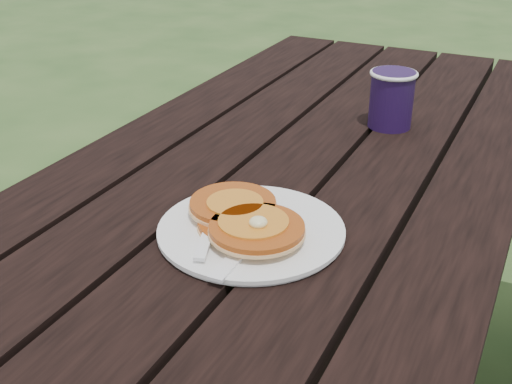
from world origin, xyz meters
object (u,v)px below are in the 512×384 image
at_px(picnic_table, 280,346).
at_px(coffee_cup, 392,96).
at_px(plate, 251,231).
at_px(pancake_stack, 245,219).

height_order(picnic_table, coffee_cup, coffee_cup).
distance_m(plate, coffee_cup, 0.50).
bearing_deg(pancake_stack, picnic_table, 99.42).
relative_size(picnic_table, coffee_cup, 16.08).
distance_m(picnic_table, plate, 0.44).
bearing_deg(coffee_cup, plate, -96.92).
bearing_deg(picnic_table, coffee_cup, 69.84).
distance_m(plate, pancake_stack, 0.02).
distance_m(picnic_table, pancake_stack, 0.46).
relative_size(picnic_table, pancake_stack, 9.54).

